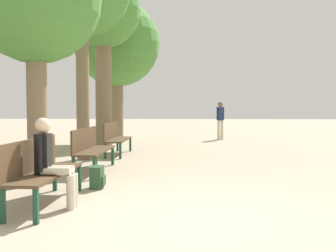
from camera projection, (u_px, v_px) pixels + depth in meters
name	position (u px, v px, depth m)	size (l,w,h in m)	color
ground_plane	(190.00, 221.00, 4.63)	(80.00, 80.00, 0.00)	tan
bench_row_0	(40.00, 167.00, 5.39)	(0.50, 1.88, 0.95)	#4C3823
bench_row_1	(90.00, 146.00, 8.22)	(0.50, 1.88, 0.95)	#4C3823
bench_row_2	(115.00, 136.00, 11.05)	(0.50, 1.88, 0.95)	#4C3823
tree_row_0	(35.00, 0.00, 6.87)	(2.43, 2.43, 4.65)	#7A664C
tree_row_2	(103.00, 16.00, 12.38)	(2.49, 2.49, 5.87)	#7A664C
tree_row_3	(117.00, 45.00, 14.84)	(3.39, 3.39, 5.63)	#7A664C
person_seated	(52.00, 160.00, 5.20)	(0.57, 0.32, 1.27)	beige
backpack	(97.00, 177.00, 6.50)	(0.23, 0.31, 0.39)	#284C2D
pedestrian_near	(220.00, 118.00, 16.27)	(0.33, 0.26, 1.65)	beige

